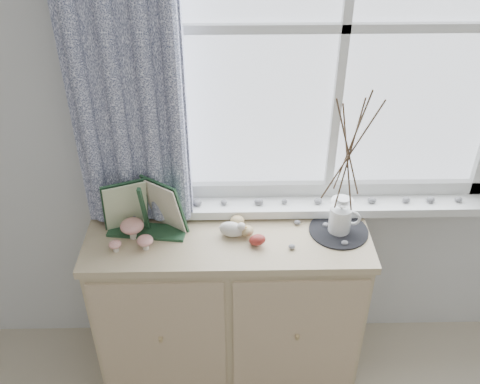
{
  "coord_description": "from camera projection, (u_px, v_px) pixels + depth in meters",
  "views": [
    {
      "loc": [
        -0.14,
        0.0,
        2.28
      ],
      "look_at": [
        -0.1,
        1.7,
        1.1
      ],
      "focal_mm": 40.0,
      "sensor_mm": 36.0,
      "label": 1
    }
  ],
  "objects": [
    {
      "name": "songbird_figurine",
      "position": [
        231.0,
        229.0,
        2.23
      ],
      "size": [
        0.15,
        0.1,
        0.07
      ],
      "primitive_type": null,
      "rotation": [
        0.0,
        0.0,
        -0.28
      ],
      "color": "silver",
      "rests_on": "sideboard"
    },
    {
      "name": "crocheted_doily",
      "position": [
        339.0,
        231.0,
        2.27
      ],
      "size": [
        0.25,
        0.25,
        0.01
      ],
      "primitive_type": "cylinder",
      "color": "black",
      "rests_on": "sideboard"
    },
    {
      "name": "botanical_book",
      "position": [
        143.0,
        212.0,
        2.16
      ],
      "size": [
        0.4,
        0.18,
        0.26
      ],
      "primitive_type": null,
      "rotation": [
        0.0,
        0.0,
        -0.13
      ],
      "color": "#1F4027",
      "rests_on": "sideboard"
    },
    {
      "name": "toadstool_cluster",
      "position": [
        133.0,
        232.0,
        2.18
      ],
      "size": [
        0.18,
        0.16,
        0.09
      ],
      "color": "beige",
      "rests_on": "sideboard"
    },
    {
      "name": "sideboard",
      "position": [
        229.0,
        305.0,
        2.49
      ],
      "size": [
        1.2,
        0.45,
        0.85
      ],
      "color": "tan",
      "rests_on": "ground"
    },
    {
      "name": "sideboard_pebbles",
      "position": [
        305.0,
        231.0,
        2.26
      ],
      "size": [
        0.33,
        0.23,
        0.02
      ],
      "color": "gray",
      "rests_on": "sideboard"
    },
    {
      "name": "twig_pitcher",
      "position": [
        350.0,
        149.0,
        2.04
      ],
      "size": [
        0.31,
        0.31,
        0.7
      ],
      "rotation": [
        0.0,
        0.0,
        -0.31
      ],
      "color": "white",
      "rests_on": "crocheted_doily"
    },
    {
      "name": "wooden_eggs",
      "position": [
        247.0,
        230.0,
        2.23
      ],
      "size": [
        0.14,
        0.17,
        0.07
      ],
      "color": "tan",
      "rests_on": "sideboard"
    }
  ]
}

